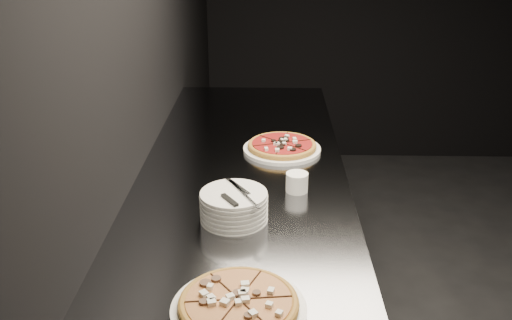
{
  "coord_description": "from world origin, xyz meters",
  "views": [
    {
      "loc": [
        -2.03,
        -1.73,
        1.76
      ],
      "look_at": [
        -2.08,
        0.07,
        0.99
      ],
      "focal_mm": 40.0,
      "sensor_mm": 36.0,
      "label": 1
    }
  ],
  "objects_px": {
    "pizza_mushroom": "(239,305)",
    "pizza_tomato": "(282,147)",
    "plate_stack": "(234,206)",
    "counter": "(242,299)",
    "ramekin": "(297,182)",
    "cutlery": "(236,194)"
  },
  "relations": [
    {
      "from": "pizza_mushroom",
      "to": "plate_stack",
      "type": "xyz_separation_m",
      "value": [
        -0.04,
        0.44,
        0.03
      ]
    },
    {
      "from": "pizza_tomato",
      "to": "ramekin",
      "type": "distance_m",
      "value": 0.35
    },
    {
      "from": "plate_stack",
      "to": "pizza_mushroom",
      "type": "bearing_deg",
      "value": -85.1
    },
    {
      "from": "pizza_mushroom",
      "to": "ramekin",
      "type": "height_order",
      "value": "ramekin"
    },
    {
      "from": "plate_stack",
      "to": "ramekin",
      "type": "distance_m",
      "value": 0.28
    },
    {
      "from": "counter",
      "to": "cutlery",
      "type": "height_order",
      "value": "cutlery"
    },
    {
      "from": "counter",
      "to": "cutlery",
      "type": "distance_m",
      "value": 0.6
    },
    {
      "from": "ramekin",
      "to": "plate_stack",
      "type": "bearing_deg",
      "value": -134.77
    },
    {
      "from": "counter",
      "to": "pizza_mushroom",
      "type": "height_order",
      "value": "pizza_mushroom"
    },
    {
      "from": "plate_stack",
      "to": "cutlery",
      "type": "relative_size",
      "value": 0.97
    },
    {
      "from": "counter",
      "to": "cutlery",
      "type": "xyz_separation_m",
      "value": [
        -0.0,
        -0.24,
        0.55
      ]
    },
    {
      "from": "ramekin",
      "to": "counter",
      "type": "bearing_deg",
      "value": 172.64
    },
    {
      "from": "pizza_mushroom",
      "to": "pizza_tomato",
      "type": "relative_size",
      "value": 0.93
    },
    {
      "from": "pizza_mushroom",
      "to": "plate_stack",
      "type": "height_order",
      "value": "plate_stack"
    },
    {
      "from": "pizza_tomato",
      "to": "cutlery",
      "type": "distance_m",
      "value": 0.59
    },
    {
      "from": "counter",
      "to": "plate_stack",
      "type": "relative_size",
      "value": 12.13
    },
    {
      "from": "pizza_tomato",
      "to": "plate_stack",
      "type": "xyz_separation_m",
      "value": [
        -0.15,
        -0.55,
        0.03
      ]
    },
    {
      "from": "counter",
      "to": "ramekin",
      "type": "height_order",
      "value": "ramekin"
    },
    {
      "from": "counter",
      "to": "cutlery",
      "type": "relative_size",
      "value": 11.77
    },
    {
      "from": "cutlery",
      "to": "ramekin",
      "type": "height_order",
      "value": "cutlery"
    },
    {
      "from": "ramekin",
      "to": "pizza_tomato",
      "type": "bearing_deg",
      "value": 97.05
    },
    {
      "from": "counter",
      "to": "pizza_tomato",
      "type": "distance_m",
      "value": 0.6
    }
  ]
}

